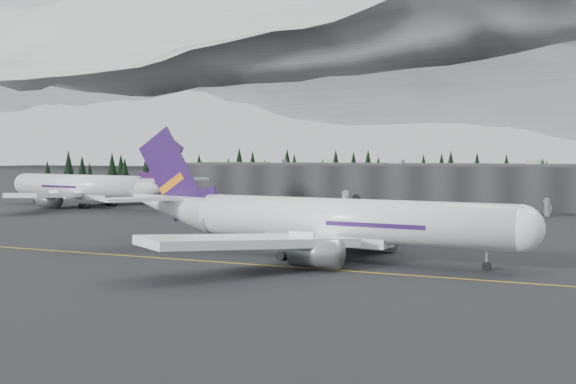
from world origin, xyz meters
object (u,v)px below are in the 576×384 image
at_px(jet_main, 312,220).
at_px(jet_parked, 94,187).
at_px(gse_vehicle_a, 346,205).
at_px(gse_vehicle_b, 548,214).
at_px(terminal, 429,184).

bearing_deg(jet_main, jet_parked, 149.08).
bearing_deg(jet_parked, jet_main, 153.97).
bearing_deg(gse_vehicle_a, jet_parked, -153.31).
distance_m(jet_main, gse_vehicle_b, 92.08).
bearing_deg(gse_vehicle_b, jet_parked, -111.13).
bearing_deg(terminal, jet_parked, -151.00).
relative_size(terminal, gse_vehicle_b, 33.96).
distance_m(jet_parked, gse_vehicle_b, 124.65).
distance_m(terminal, gse_vehicle_a, 27.80).
distance_m(terminal, gse_vehicle_b, 46.73).
xyz_separation_m(terminal, jet_parked, (-86.87, -48.14, -0.40)).
height_order(jet_parked, gse_vehicle_a, jet_parked).
height_order(jet_main, jet_parked, jet_parked).
bearing_deg(jet_parked, terminal, -141.42).
distance_m(jet_main, gse_vehicle_a, 102.87).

